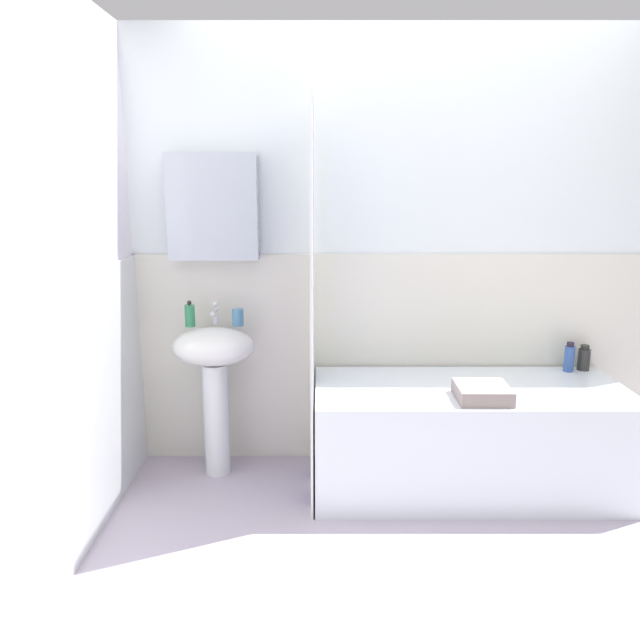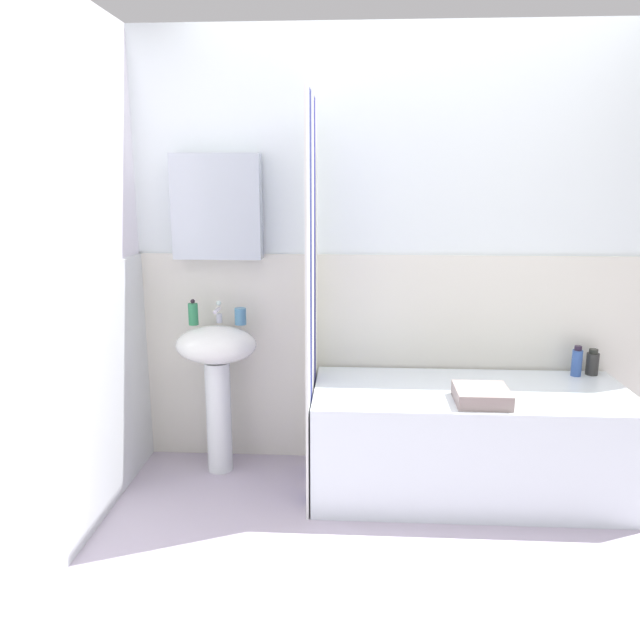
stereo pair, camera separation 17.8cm
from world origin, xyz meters
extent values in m
cube|color=#B8ABBF|center=(0.00, 0.00, -0.02)|extent=(4.80, 5.60, 0.04)
cube|color=white|center=(0.00, 1.27, 1.20)|extent=(3.60, 0.05, 2.40)
cube|color=silver|center=(0.00, 1.24, 0.60)|extent=(3.60, 0.02, 1.20)
cube|color=silver|center=(-1.08, 1.18, 1.46)|extent=(0.48, 0.12, 0.56)
cube|color=white|center=(-1.57, 0.34, 1.20)|extent=(0.05, 1.81, 2.40)
cube|color=silver|center=(-1.54, 0.34, 0.60)|extent=(0.02, 1.81, 1.20)
cylinder|color=white|center=(-1.08, 1.03, 0.32)|extent=(0.14, 0.14, 0.63)
ellipsoid|color=white|center=(-1.08, 1.03, 0.73)|extent=(0.44, 0.34, 0.20)
cylinder|color=silver|center=(-1.08, 1.13, 0.86)|extent=(0.03, 0.03, 0.05)
cylinder|color=silver|center=(-1.08, 1.08, 0.91)|extent=(0.02, 0.10, 0.02)
sphere|color=silver|center=(-1.08, 1.13, 0.94)|extent=(0.03, 0.03, 0.03)
cylinder|color=#2C7F4F|center=(-1.21, 1.07, 0.89)|extent=(0.05, 0.05, 0.12)
sphere|color=#2D202A|center=(-1.21, 1.07, 0.96)|extent=(0.02, 0.02, 0.02)
cylinder|color=teal|center=(-0.95, 1.09, 0.88)|extent=(0.06, 0.06, 0.09)
cube|color=white|center=(0.27, 0.87, 0.28)|extent=(1.60, 0.70, 0.56)
cube|color=white|center=(-0.55, 0.59, 1.00)|extent=(0.01, 0.14, 2.00)
cube|color=navy|center=(-0.55, 0.73, 1.00)|extent=(0.01, 0.14, 2.00)
cube|color=white|center=(-0.55, 0.87, 1.00)|extent=(0.01, 0.14, 2.00)
cube|color=navy|center=(-0.55, 1.01, 1.00)|extent=(0.01, 0.14, 2.00)
cube|color=white|center=(-0.55, 1.15, 1.00)|extent=(0.01, 0.14, 2.00)
cylinder|color=#2F2F2D|center=(0.97, 1.16, 0.62)|extent=(0.07, 0.07, 0.12)
cylinder|color=#282A25|center=(0.97, 1.16, 0.69)|extent=(0.05, 0.05, 0.02)
cylinder|color=#3658A3|center=(0.88, 1.13, 0.63)|extent=(0.06, 0.06, 0.14)
cylinder|color=#281B2E|center=(0.88, 1.13, 0.72)|extent=(0.04, 0.04, 0.02)
cube|color=gray|center=(0.28, 0.68, 0.59)|extent=(0.26, 0.26, 0.07)
camera|label=1|loc=(-0.51, -2.19, 1.61)|focal=34.90mm
camera|label=2|loc=(-0.33, -2.18, 1.61)|focal=34.90mm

